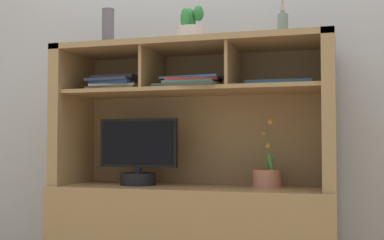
% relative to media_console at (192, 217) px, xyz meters
% --- Properties ---
extents(back_wall, '(6.00, 0.02, 2.80)m').
position_rel_media_console_xyz_m(back_wall, '(0.00, 0.26, 0.98)').
color(back_wall, '#B2B2B5').
rests_on(back_wall, ground).
extents(media_console, '(1.42, 0.51, 1.30)m').
position_rel_media_console_xyz_m(media_console, '(0.00, 0.00, 0.00)').
color(media_console, '#A17C50').
rests_on(media_console, ground).
extents(tv_monitor, '(0.42, 0.19, 0.35)m').
position_rel_media_console_xyz_m(tv_monitor, '(-0.29, -0.03, 0.30)').
color(tv_monitor, black).
rests_on(tv_monitor, media_console).
extents(potted_orchid, '(0.16, 0.16, 0.34)m').
position_rel_media_console_xyz_m(potted_orchid, '(0.38, 0.02, 0.20)').
color(potted_orchid, '#B36F54').
rests_on(potted_orchid, media_console).
extents(magazine_stack_left, '(0.28, 0.27, 0.08)m').
position_rel_media_console_xyz_m(magazine_stack_left, '(-0.41, -0.02, 0.69)').
color(magazine_stack_left, gray).
rests_on(magazine_stack_left, media_console).
extents(magazine_stack_centre, '(0.36, 0.32, 0.06)m').
position_rel_media_console_xyz_m(magazine_stack_centre, '(0.02, -0.06, 0.67)').
color(magazine_stack_centre, '#303F37').
rests_on(magazine_stack_centre, media_console).
extents(magazine_stack_right, '(0.32, 0.23, 0.03)m').
position_rel_media_console_xyz_m(magazine_stack_right, '(0.45, 0.01, 0.66)').
color(magazine_stack_right, '#3E7A60').
rests_on(magazine_stack_right, media_console).
extents(diffuser_bottle, '(0.05, 0.05, 0.27)m').
position_rel_media_console_xyz_m(diffuser_bottle, '(0.46, 0.01, 0.95)').
color(diffuser_bottle, gray).
rests_on(diffuser_bottle, media_console).
extents(potted_succulent, '(0.17, 0.17, 0.19)m').
position_rel_media_console_xyz_m(potted_succulent, '(-0.00, -0.02, 0.96)').
color(potted_succulent, beige).
rests_on(potted_succulent, media_console).
extents(ceramic_vase, '(0.07, 0.07, 0.21)m').
position_rel_media_console_xyz_m(ceramic_vase, '(-0.46, -0.03, 0.99)').
color(ceramic_vase, '#5D5560').
rests_on(ceramic_vase, media_console).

